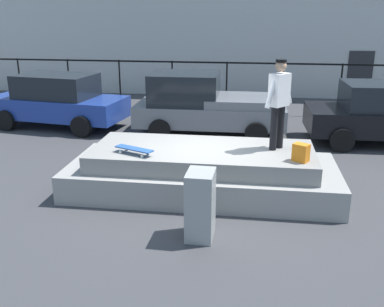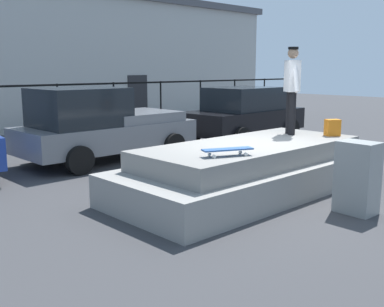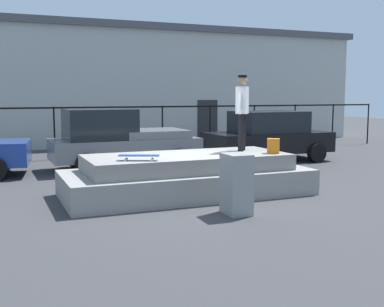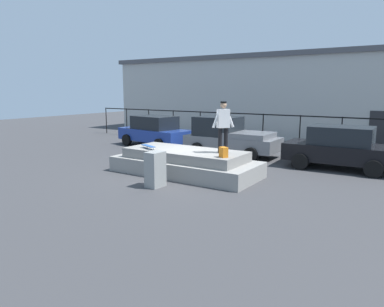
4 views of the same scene
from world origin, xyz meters
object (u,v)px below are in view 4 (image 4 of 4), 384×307
Objects in this scene: car_black_sedan_far at (341,147)px; utility_box at (155,169)px; car_blue_sedan_near at (155,131)px; backpack at (224,152)px; car_grey_pickup_mid at (229,137)px; skateboard at (148,146)px; skateboarder at (223,123)px.

car_black_sedan_far is 3.68× the size of utility_box.
car_blue_sedan_near is 1.06× the size of car_black_sedan_far.
backpack is at bearing -120.24° from car_black_sedan_far.
backpack is 8.78m from car_blue_sedan_near.
car_grey_pickup_mid is (-2.36, 4.95, -0.19)m from backpack.
car_blue_sedan_near is 1.01× the size of car_grey_pickup_mid.
car_blue_sedan_near reaches higher than backpack.
utility_box is at bearing -125.90° from car_black_sedan_far.
car_blue_sedan_near reaches higher than utility_box.
skateboard is 0.72× the size of utility_box.
car_black_sedan_far is (3.14, 3.94, -1.09)m from skateboarder.
car_grey_pickup_mid is at bearing 80.52° from skateboard.
skateboarder is 1.21m from backpack.
car_grey_pickup_mid is 3.86× the size of utility_box.
car_grey_pickup_mid reaches higher than car_blue_sedan_near.
car_black_sedan_far is (5.91, 4.68, -0.16)m from skateboard.
backpack reaches higher than utility_box.
car_black_sedan_far is at bearing 55.87° from utility_box.
skateboarder is 5.15m from car_black_sedan_far.
skateboard is 0.19× the size of car_grey_pickup_mid.
utility_box is (-4.43, -6.11, -0.29)m from car_black_sedan_far.
skateboarder is 0.42× the size of car_black_sedan_far.
car_blue_sedan_near is 9.83m from car_black_sedan_far.
car_grey_pickup_mid reaches higher than skateboard.
backpack is 0.08× the size of car_grey_pickup_mid.
skateboarder is at bearing 15.07° from skateboard.
car_grey_pickup_mid is 1.05× the size of car_black_sedan_far.
car_black_sedan_far is 7.55m from utility_box.
backpack is 5.49m from car_grey_pickup_mid.
car_grey_pickup_mid is 6.44m from utility_box.
car_grey_pickup_mid is 5.09m from car_black_sedan_far.
skateboard is 0.19× the size of car_blue_sedan_near.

